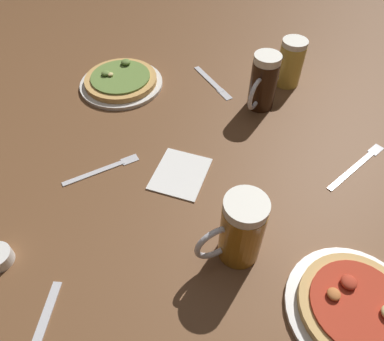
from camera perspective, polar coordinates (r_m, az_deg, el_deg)
The scene contains 10 objects.
ground_plane at distance 0.93m, azimuth 0.00°, elevation -1.44°, with size 2.40×2.40×0.03m, color brown.
pizza_plate_near at distance 0.79m, azimuth 24.61°, elevation -19.21°, with size 0.26×0.26×0.05m.
pizza_plate_far at distance 1.23m, azimuth -11.25°, elevation 13.80°, with size 0.27×0.27×0.05m.
beer_mug_dark at distance 0.73m, azimuth 7.68°, elevation -9.40°, with size 0.14×0.09×0.17m.
beer_mug_amber at distance 1.09m, azimuth 11.20°, elevation 13.53°, with size 0.10×0.13×0.17m.
beer_mug_pale at distance 1.22m, azimuth 15.21°, elevation 16.17°, with size 0.13×0.09×0.15m.
napkin_folded at distance 0.92m, azimuth -1.87°, elevation -0.43°, with size 0.13×0.15×0.01m, color white.
fork_left at distance 1.03m, azimuth 24.85°, elevation 0.81°, with size 0.19×0.17×0.01m.
knife_right at distance 1.22m, azimuth 3.25°, elevation 13.85°, with size 0.12×0.19×0.01m.
fork_spare at distance 0.96m, azimuth -13.95°, elevation 0.21°, with size 0.19×0.11×0.01m.
Camera 1 is at (-0.00, -0.60, 0.69)m, focal length 33.50 mm.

